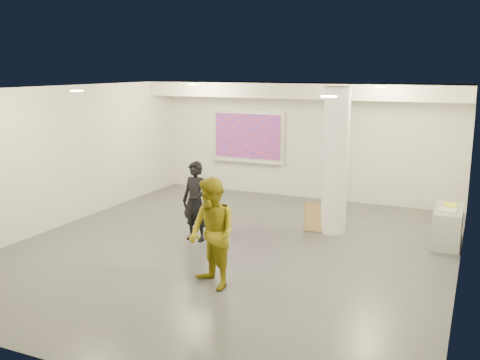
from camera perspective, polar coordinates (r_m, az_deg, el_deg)
The scene contains 20 objects.
floor at distance 10.26m, azimuth -0.93°, elevation -7.27°, with size 8.00×9.00×0.01m, color #3B3D43.
ceiling at distance 9.69m, azimuth -0.99°, elevation 9.72°, with size 8.00×9.00×0.01m, color white.
wall_back at distance 14.02m, azimuth 6.94°, elevation 4.16°, with size 8.00×0.01×3.00m, color silver.
wall_front at distance 6.23m, azimuth -19.03°, elevation -6.25°, with size 8.00×0.01×3.00m, color silver.
wall_left at distance 12.10m, azimuth -18.37°, elevation 2.41°, with size 0.01×9.00×3.00m, color silver.
wall_right at distance 8.96m, azimuth 22.87°, elevation -1.09°, with size 0.01×9.00×3.00m, color silver.
soffit_band at distance 13.38m, azimuth 6.36°, elevation 9.48°, with size 8.00×1.10×0.36m, color silver.
downlight_nw at distance 12.93m, azimuth -5.14°, elevation 10.14°, with size 0.22×0.22×0.02m, color #F5C28D.
downlight_ne at distance 11.43m, azimuth 14.75°, elevation 9.57°, with size 0.22×0.22×0.02m, color #F5C28D.
downlight_sw at distance 9.64m, azimuth -17.02°, elevation 9.08°, with size 0.22×0.22×0.02m, color #F5C28D.
downlight_se at distance 7.52m, azimuth 9.46°, elevation 8.78°, with size 0.22×0.22×0.02m, color #F5C28D.
column at distance 11.04m, azimuth 10.14°, elevation 1.97°, with size 0.52×0.52×3.00m, color white.
projection_screen at distance 14.52m, azimuth 0.83°, elevation 4.62°, with size 2.10×0.13×1.42m.
credenza at distance 11.14m, azimuth 21.29°, elevation -4.62°, with size 0.51×1.22×0.71m, color #989B9C.
papers_stack at distance 10.90m, azimuth 21.37°, elevation -2.98°, with size 0.27×0.35×0.02m, color silver.
postit_pad at distance 11.26m, azimuth 21.53°, elevation -2.52°, with size 0.21×0.29×0.03m, color #E6FF1C.
cardboard_back at distance 11.40m, azimuth 8.07°, elevation -3.89°, with size 0.53×0.05×0.57m, color #9B774B.
cardboard_front at distance 11.31m, azimuth 8.22°, elevation -4.11°, with size 0.50×0.05×0.55m, color #9B774B.
woman at distance 10.54m, azimuth -4.77°, elevation -2.28°, with size 0.58×0.38×1.59m, color black.
man at distance 8.27m, azimuth -2.99°, elevation -5.74°, with size 0.84×0.66×1.73m, color olive.
Camera 1 is at (4.14, -8.76, 3.37)m, focal length 40.00 mm.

